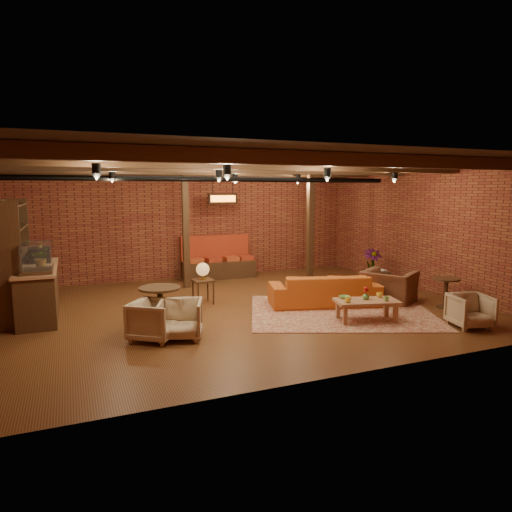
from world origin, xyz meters
name	(u,v)px	position (x,y,z in m)	size (l,w,h in m)	color
floor	(242,308)	(0.00, 0.00, 0.00)	(10.00, 10.00, 0.00)	#411F10
ceiling	(241,161)	(0.00, 0.00, 3.20)	(10.00, 8.00, 0.02)	black
wall_back	(194,224)	(0.00, 4.00, 1.60)	(10.00, 0.02, 3.20)	maroon
wall_front	(345,264)	(0.00, -4.00, 1.60)	(10.00, 0.02, 3.20)	maroon
wall_right	(423,229)	(5.00, 0.00, 1.60)	(0.02, 8.00, 3.20)	maroon
ceiling_beams	(241,167)	(0.00, 0.00, 3.08)	(9.80, 6.40, 0.22)	#332011
ceiling_pipe	(218,179)	(0.00, 1.60, 2.85)	(0.12, 0.12, 9.60)	black
post_left	(186,228)	(-0.60, 2.60, 1.60)	(0.16, 0.16, 3.20)	#332011
post_right	(310,226)	(2.80, 2.00, 1.60)	(0.16, 0.16, 3.20)	#332011
service_counter	(38,278)	(-4.10, 1.00, 0.80)	(0.80, 2.50, 1.60)	#332011
plant_counter	(42,256)	(-4.00, 1.20, 1.22)	(0.35, 0.39, 0.30)	#337F33
shelving_hutch	(15,259)	(-4.50, 1.10, 1.20)	(0.52, 2.00, 2.40)	#332011
banquette	(219,261)	(0.60, 3.55, 0.50)	(2.10, 0.70, 1.00)	#A4321B
service_sign	(223,199)	(0.60, 3.10, 2.35)	(0.86, 0.06, 0.30)	orange
ceiling_spotlights	(241,177)	(0.00, 0.00, 2.86)	(6.40, 4.40, 0.28)	black
rug	(341,312)	(1.85, -1.11, 0.01)	(3.81, 2.91, 0.01)	maroon
sofa	(324,290)	(1.82, -0.44, 0.36)	(2.45, 0.96, 0.72)	#A94B17
coffee_table	(366,302)	(1.94, -1.85, 0.38)	(1.35, 0.90, 0.68)	#936844
side_table_lamp	(203,273)	(-0.68, 0.74, 0.72)	(0.49, 0.49, 0.95)	#332011
round_table_left	(160,301)	(-1.94, -0.82, 0.54)	(0.77, 0.77, 0.80)	#332011
armchair_a	(154,318)	(-2.16, -1.41, 0.38)	(0.75, 0.70, 0.77)	beige
armchair_b	(180,317)	(-1.72, -1.50, 0.38)	(0.73, 0.69, 0.75)	beige
armchair_right	(389,281)	(3.40, -0.73, 0.49)	(1.12, 0.73, 0.98)	brown
side_table_book	(379,272)	(3.95, 0.36, 0.48)	(0.58, 0.58, 0.54)	#332011
round_table_right	(446,288)	(4.19, -1.68, 0.45)	(0.57, 0.57, 0.67)	#332011
armchair_far	(471,309)	(3.53, -2.96, 0.35)	(0.68, 0.64, 0.70)	beige
plant_tall	(373,231)	(4.24, 1.07, 1.47)	(1.65, 1.65, 2.95)	#4C7F4C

